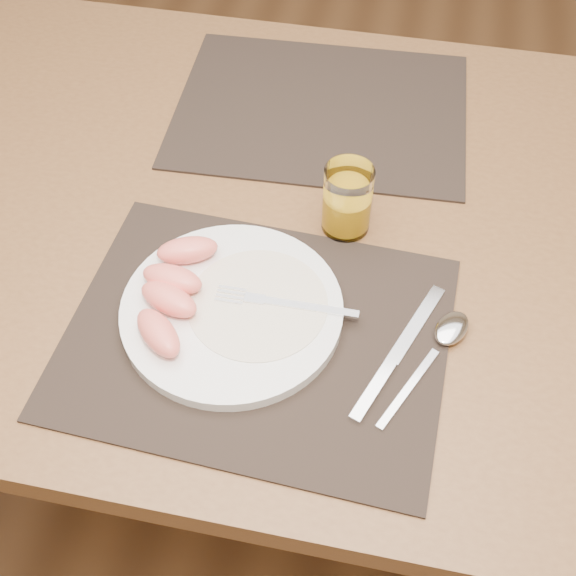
# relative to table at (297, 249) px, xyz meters

# --- Properties ---
(ground) EXTENTS (5.00, 5.00, 0.00)m
(ground) POSITION_rel_table_xyz_m (0.00, 0.00, -0.67)
(ground) COLOR brown
(ground) RESTS_ON ground
(table) EXTENTS (1.40, 0.90, 0.75)m
(table) POSITION_rel_table_xyz_m (0.00, 0.00, 0.00)
(table) COLOR brown
(table) RESTS_ON ground
(placemat_near) EXTENTS (0.46, 0.37, 0.00)m
(placemat_near) POSITION_rel_table_xyz_m (-0.01, -0.22, 0.09)
(placemat_near) COLOR black
(placemat_near) RESTS_ON table
(placemat_far) EXTENTS (0.47, 0.37, 0.00)m
(placemat_far) POSITION_rel_table_xyz_m (-0.01, 0.22, 0.09)
(placemat_far) COLOR black
(placemat_far) RESTS_ON table
(plate) EXTENTS (0.27, 0.27, 0.02)m
(plate) POSITION_rel_table_xyz_m (-0.04, -0.20, 0.10)
(plate) COLOR white
(plate) RESTS_ON placemat_near
(plate_dressing) EXTENTS (0.17, 0.17, 0.00)m
(plate_dressing) POSITION_rel_table_xyz_m (-0.01, -0.19, 0.10)
(plate_dressing) COLOR white
(plate_dressing) RESTS_ON plate
(fork) EXTENTS (0.17, 0.02, 0.00)m
(fork) POSITION_rel_table_xyz_m (0.01, -0.18, 0.11)
(fork) COLOR silver
(fork) RESTS_ON plate
(knife) EXTENTS (0.09, 0.21, 0.01)m
(knife) POSITION_rel_table_xyz_m (0.16, -0.23, 0.09)
(knife) COLOR silver
(knife) RESTS_ON placemat_near
(spoon) EXTENTS (0.10, 0.18, 0.01)m
(spoon) POSITION_rel_table_xyz_m (0.21, -0.18, 0.09)
(spoon) COLOR silver
(spoon) RESTS_ON placemat_near
(juice_glass) EXTENTS (0.06, 0.06, 0.10)m
(juice_glass) POSITION_rel_table_xyz_m (0.07, -0.02, 0.13)
(juice_glass) COLOR white
(juice_glass) RESTS_ON placemat_near
(grapefruit_wedges) EXTENTS (0.09, 0.20, 0.03)m
(grapefruit_wedges) POSITION_rel_table_xyz_m (-0.12, -0.20, 0.12)
(grapefruit_wedges) COLOR #F87865
(grapefruit_wedges) RESTS_ON plate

